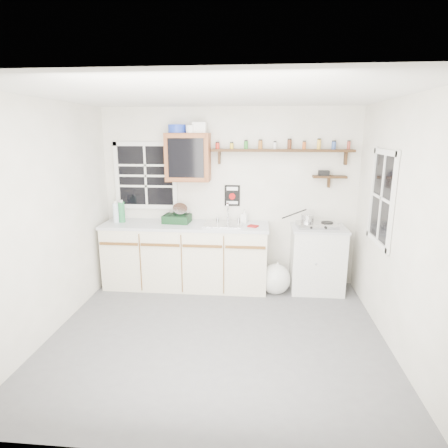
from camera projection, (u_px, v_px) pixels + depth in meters
The scene contains 18 objects.
room at pixel (216, 224), 3.81m from camera, with size 3.64×3.24×2.54m.
main_cabinet at pixel (186, 255), 5.31m from camera, with size 2.31×0.63×0.92m.
right_cabinet at pixel (317, 259), 5.17m from camera, with size 0.73×0.57×0.91m.
sink at pixel (224, 224), 5.15m from camera, with size 0.52×0.44×0.29m.
upper_cabinet at pixel (188, 157), 5.12m from camera, with size 0.60×0.32×0.65m.
upper_cabinet_clutter at pixel (186, 128), 5.03m from camera, with size 0.52×0.24×0.14m.
spice_shelf at pixel (282, 150), 5.05m from camera, with size 1.91×0.18×0.35m.
secondary_shelf at pixel (328, 176), 5.08m from camera, with size 0.45×0.16×0.24m.
warning_sign at pixel (232, 196), 5.33m from camera, with size 0.22×0.02×0.30m.
window_back at pixel (146, 176), 5.38m from camera, with size 0.93×0.03×0.98m.
window_right at pixel (382, 198), 4.14m from camera, with size 0.03×0.78×1.08m.
water_bottles at pixel (119, 212), 5.26m from camera, with size 0.15×0.12×0.32m.
dish_rack at pixel (178, 216), 5.25m from camera, with size 0.39×0.31×0.28m.
soap_bottle at pixel (244, 216), 5.25m from camera, with size 0.09×0.09×0.19m, color white.
rag at pixel (253, 226), 5.04m from camera, with size 0.13×0.11×0.02m, color maroon.
hotplate at pixel (317, 225), 5.04m from camera, with size 0.55×0.33×0.08m.
saucepan at pixel (307, 218), 5.03m from camera, with size 0.42×0.23×0.18m.
trash_bag at pixel (276, 279), 5.13m from camera, with size 0.41×0.38×0.47m.
Camera 1 is at (0.41, -3.68, 2.16)m, focal length 30.00 mm.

